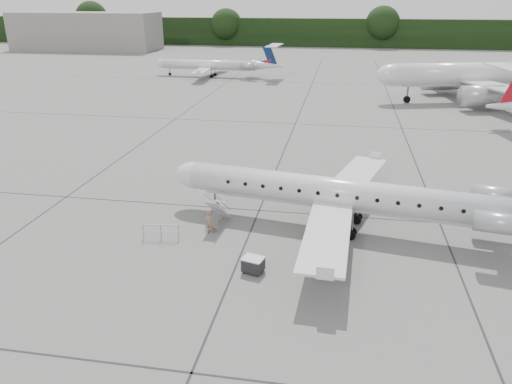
# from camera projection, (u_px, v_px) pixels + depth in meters

# --- Properties ---
(ground) EXTENTS (320.00, 320.00, 0.00)m
(ground) POSITION_uv_depth(u_px,v_px,m) (300.00, 256.00, 29.34)
(ground) COLOR slate
(ground) RESTS_ON ground
(treeline) EXTENTS (260.00, 4.00, 8.00)m
(treeline) POSITION_uv_depth(u_px,v_px,m) (340.00, 33.00, 147.01)
(treeline) COLOR black
(treeline) RESTS_ON ground
(terminal_building) EXTENTS (40.00, 14.00, 10.00)m
(terminal_building) POSITION_uv_depth(u_px,v_px,m) (86.00, 31.00, 139.43)
(terminal_building) COLOR slate
(terminal_building) RESTS_ON ground
(main_regional_jet) EXTENTS (29.41, 23.30, 6.82)m
(main_regional_jet) POSITION_uv_depth(u_px,v_px,m) (343.00, 179.00, 31.66)
(main_regional_jet) COLOR silver
(main_regional_jet) RESTS_ON ground
(airstair) EXTENTS (1.24, 2.51, 2.14)m
(airstair) POSITION_uv_depth(u_px,v_px,m) (218.00, 210.00, 32.99)
(airstair) COLOR silver
(airstair) RESTS_ON ground
(passenger) EXTENTS (0.65, 0.50, 1.57)m
(passenger) POSITION_uv_depth(u_px,v_px,m) (209.00, 222.00, 31.91)
(passenger) COLOR #89644A
(passenger) RESTS_ON ground
(safety_railing) EXTENTS (2.19, 0.42, 1.00)m
(safety_railing) POSITION_uv_depth(u_px,v_px,m) (161.00, 232.00, 31.16)
(safety_railing) COLOR gray
(safety_railing) RESTS_ON ground
(baggage_cart) EXTENTS (1.28, 1.13, 0.94)m
(baggage_cart) POSITION_uv_depth(u_px,v_px,m) (253.00, 265.00, 27.48)
(baggage_cart) COLOR black
(baggage_cart) RESTS_ON ground
(bg_narrowbody) EXTENTS (35.47, 29.51, 11.01)m
(bg_narrowbody) POSITION_uv_depth(u_px,v_px,m) (477.00, 63.00, 70.14)
(bg_narrowbody) COLOR silver
(bg_narrowbody) RESTS_ON ground
(bg_regional_left) EXTENTS (24.17, 17.93, 6.14)m
(bg_regional_left) POSITION_uv_depth(u_px,v_px,m) (208.00, 60.00, 93.06)
(bg_regional_left) COLOR silver
(bg_regional_left) RESTS_ON ground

